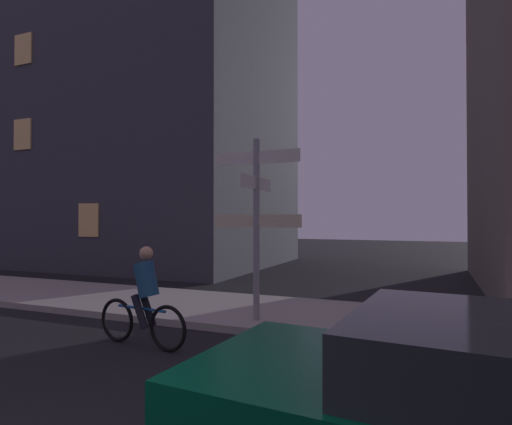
{
  "coord_description": "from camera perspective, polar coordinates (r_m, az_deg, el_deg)",
  "views": [
    {
      "loc": [
        2.5,
        -1.48,
        2.05
      ],
      "look_at": [
        -0.61,
        6.05,
        2.17
      ],
      "focal_mm": 29.76,
      "sensor_mm": 36.0,
      "label": 1
    }
  ],
  "objects": [
    {
      "name": "signpost",
      "position": [
        8.02,
        0.05,
        0.1
      ],
      "size": [
        1.78,
        1.45,
        3.43
      ],
      "color": "gray",
      "rests_on": "sidewalk_kerb"
    },
    {
      "name": "building_left_block",
      "position": [
        22.31,
        -16.06,
        19.69
      ],
      "size": [
        13.45,
        9.17,
        19.72
      ],
      "color": "#383842",
      "rests_on": "ground_plane"
    },
    {
      "name": "car_near_right",
      "position": [
        3.43,
        29.21,
        -22.86
      ],
      "size": [
        4.3,
        2.35,
        1.4
      ],
      "color": "#05472D",
      "rests_on": "ground_plane"
    },
    {
      "name": "cyclist",
      "position": [
        7.15,
        -14.84,
        -11.32
      ],
      "size": [
        1.81,
        0.37,
        1.61
      ],
      "color": "black",
      "rests_on": "ground_plane"
    },
    {
      "name": "sidewalk_kerb",
      "position": [
        8.95,
        5.84,
        -13.63
      ],
      "size": [
        40.0,
        3.08,
        0.14
      ],
      "primitive_type": "cube",
      "color": "#9E9991",
      "rests_on": "ground_plane"
    }
  ]
}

